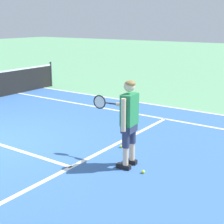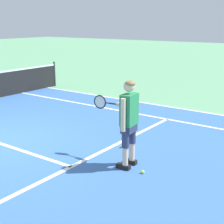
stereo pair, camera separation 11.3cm
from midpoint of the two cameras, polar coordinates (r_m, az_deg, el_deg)
The scene contains 7 objects.
court_inner_surface at distance 7.72m, azimuth -15.29°, elevation -6.48°, with size 10.98×10.36×0.00m, color #3866A8.
line_service at distance 6.76m, azimuth -7.39°, elevation -9.19°, with size 8.23×0.10×0.01m, color white.
line_singles_right at distance 10.66m, azimuth 1.76°, elevation 0.05°, with size 0.10×9.96×0.01m, color white.
line_doubles_right at distance 11.81m, azimuth 5.41°, elevation 1.47°, with size 0.10×9.96×0.01m, color white.
tennis_player at distance 6.42m, azimuth 2.24°, elevation -1.01°, with size 0.61×1.16×1.71m.
tennis_ball_near_feet at distance 6.46m, azimuth 4.77°, elevation -10.01°, with size 0.07×0.07×0.07m, color #CCE02D.
tennis_ball_by_baseline at distance 7.66m, azimuth 1.11°, elevation -5.83°, with size 0.07×0.07×0.07m, color #CCE02D.
Camera 1 is at (-4.56, -6.53, 2.77)m, focal length 54.21 mm.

